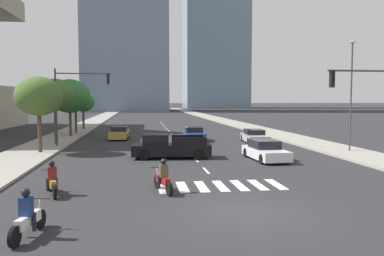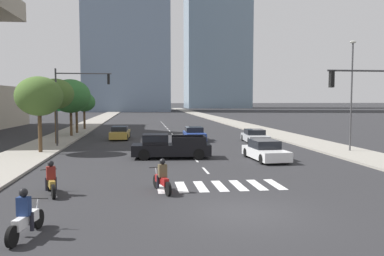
# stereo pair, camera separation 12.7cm
# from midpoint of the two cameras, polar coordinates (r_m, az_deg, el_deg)

# --- Properties ---
(ground_plane) EXTENTS (800.00, 800.00, 0.00)m
(ground_plane) POSITION_cam_midpoint_polar(r_m,az_deg,el_deg) (14.53, 7.54, -12.06)
(ground_plane) COLOR #28282B
(sidewalk_east) EXTENTS (4.00, 260.00, 0.15)m
(sidewalk_east) POSITION_cam_midpoint_polar(r_m,az_deg,el_deg) (46.33, 11.95, -0.82)
(sidewalk_east) COLOR gray
(sidewalk_east) RESTS_ON ground
(sidewalk_west) EXTENTS (4.00, 260.00, 0.15)m
(sidewalk_west) POSITION_cam_midpoint_polar(r_m,az_deg,el_deg) (44.39, -18.29, -1.16)
(sidewalk_west) COLOR gray
(sidewalk_west) RESTS_ON ground
(crosswalk_near) EXTENTS (5.85, 2.34, 0.01)m
(crosswalk_near) POSITION_cam_midpoint_polar(r_m,az_deg,el_deg) (18.63, 3.98, -8.39)
(crosswalk_near) COLOR silver
(crosswalk_near) RESTS_ON ground
(lane_divider_center) EXTENTS (0.14, 50.00, 0.01)m
(lane_divider_center) POSITION_cam_midpoint_polar(r_m,az_deg,el_deg) (46.13, -3.08, -0.85)
(lane_divider_center) COLOR silver
(lane_divider_center) RESTS_ON ground
(motorcycle_lead) EXTENTS (0.75, 2.20, 1.49)m
(motorcycle_lead) POSITION_cam_midpoint_polar(r_m,az_deg,el_deg) (12.75, -23.04, -11.98)
(motorcycle_lead) COLOR black
(motorcycle_lead) RESTS_ON ground
(motorcycle_trailing) EXTENTS (0.99, 2.11, 1.49)m
(motorcycle_trailing) POSITION_cam_midpoint_polar(r_m,az_deg,el_deg) (17.80, -19.90, -7.32)
(motorcycle_trailing) COLOR black
(motorcycle_trailing) RESTS_ON ground
(motorcycle_third) EXTENTS (0.90, 2.16, 1.49)m
(motorcycle_third) POSITION_cam_midpoint_polar(r_m,az_deg,el_deg) (17.35, -4.44, -7.38)
(motorcycle_third) COLOR black
(motorcycle_third) RESTS_ON ground
(pickup_truck) EXTENTS (5.48, 2.28, 1.67)m
(pickup_truck) POSITION_cam_midpoint_polar(r_m,az_deg,el_deg) (27.09, -3.72, -2.70)
(pickup_truck) COLOR black
(pickup_truck) RESTS_ON ground
(sedan_white_0) EXTENTS (2.09, 4.63, 1.33)m
(sedan_white_0) POSITION_cam_midpoint_polar(r_m,az_deg,el_deg) (26.70, 10.47, -3.30)
(sedan_white_0) COLOR silver
(sedan_white_0) RESTS_ON ground
(sedan_blue_1) EXTENTS (1.97, 4.35, 1.32)m
(sedan_blue_1) POSITION_cam_midpoint_polar(r_m,az_deg,el_deg) (38.60, 0.16, -0.92)
(sedan_blue_1) COLOR navy
(sedan_blue_1) RESTS_ON ground
(sedan_silver_2) EXTENTS (2.24, 4.71, 1.23)m
(sedan_silver_2) POSITION_cam_midpoint_polar(r_m,az_deg,el_deg) (37.24, 8.98, -1.22)
(sedan_silver_2) COLOR #B7BABF
(sedan_silver_2) RESTS_ON ground
(sedan_gold_3) EXTENTS (1.94, 4.66, 1.32)m
(sedan_gold_3) POSITION_cam_midpoint_polar(r_m,az_deg,el_deg) (40.60, -10.58, -0.74)
(sedan_gold_3) COLOR #B28E38
(sedan_gold_3) RESTS_ON ground
(traffic_signal_near) EXTENTS (5.08, 0.28, 5.84)m
(traffic_signal_near) POSITION_cam_midpoint_polar(r_m,az_deg,el_deg) (23.61, 25.40, 4.09)
(traffic_signal_near) COLOR #333335
(traffic_signal_near) RESTS_ON sidewalk_east
(traffic_signal_far) EXTENTS (4.89, 0.28, 6.48)m
(traffic_signal_far) POSITION_cam_midpoint_polar(r_m,az_deg,el_deg) (34.51, -16.67, 4.89)
(traffic_signal_far) COLOR #333335
(traffic_signal_far) RESTS_ON sidewalk_west
(street_lamp_east) EXTENTS (0.50, 0.24, 8.28)m
(street_lamp_east) POSITION_cam_midpoint_polar(r_m,az_deg,el_deg) (32.08, 22.04, 5.40)
(street_lamp_east) COLOR #3F3F42
(street_lamp_east) RESTS_ON sidewalk_east
(street_tree_nearest) EXTENTS (3.43, 3.43, 5.60)m
(street_tree_nearest) POSITION_cam_midpoint_polar(r_m,az_deg,el_deg) (31.04, -21.51, 4.31)
(street_tree_nearest) COLOR #4C3823
(street_tree_nearest) RESTS_ON sidewalk_west
(street_tree_second) EXTENTS (3.16, 3.16, 5.73)m
(street_tree_second) POSITION_cam_midpoint_polar(r_m,az_deg,el_deg) (36.63, -19.38, 4.67)
(street_tree_second) COLOR #4C3823
(street_tree_second) RESTS_ON sidewalk_west
(street_tree_third) EXTENTS (4.23, 4.23, 6.05)m
(street_tree_third) POSITION_cam_midpoint_polar(r_m,az_deg,el_deg) (43.91, -17.43, 4.44)
(street_tree_third) COLOR #4C3823
(street_tree_third) RESTS_ON sidewalk_west
(street_tree_fourth) EXTENTS (2.96, 2.96, 5.60)m
(street_tree_fourth) POSITION_cam_midpoint_polar(r_m,az_deg,el_deg) (47.61, -16.67, 4.51)
(street_tree_fourth) COLOR #4C3823
(street_tree_fourth) RESTS_ON sidewalk_west
(street_tree_fifth) EXTENTS (2.92, 2.92, 4.77)m
(street_tree_fifth) POSITION_cam_midpoint_polar(r_m,az_deg,el_deg) (53.82, -15.62, 3.62)
(street_tree_fifth) COLOR #4C3823
(street_tree_fifth) RESTS_ON sidewalk_west
(office_tower_center_skyline) EXTENTS (28.93, 21.11, 74.96)m
(office_tower_center_skyline) POSITION_cam_midpoint_polar(r_m,az_deg,el_deg) (188.02, 3.40, 14.27)
(office_tower_center_skyline) COLOR #7A93A8
(office_tower_center_skyline) RESTS_ON ground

